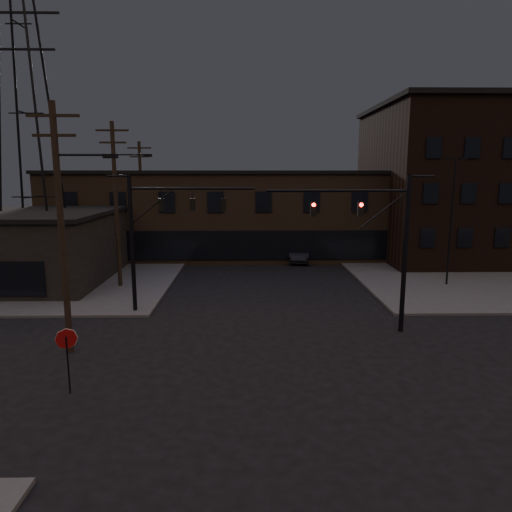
{
  "coord_description": "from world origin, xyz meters",
  "views": [
    {
      "loc": [
        -1.4,
        -17.85,
        8.0
      ],
      "look_at": [
        -0.93,
        7.13,
        3.5
      ],
      "focal_mm": 32.0,
      "sensor_mm": 36.0,
      "label": 1
    }
  ],
  "objects": [
    {
      "name": "sidewalk_nw",
      "position": [
        -22.0,
        22.0,
        0.07
      ],
      "size": [
        30.0,
        30.0,
        0.15
      ],
      "primitive_type": "cube",
      "color": "#474744",
      "rests_on": "ground"
    },
    {
      "name": "utility_pole_mid",
      "position": [
        -10.44,
        14.0,
        6.13
      ],
      "size": [
        3.7,
        0.28,
        11.5
      ],
      "color": "black",
      "rests_on": "ground"
    },
    {
      "name": "utility_pole_far",
      "position": [
        -11.5,
        26.0,
        5.78
      ],
      "size": [
        2.2,
        0.28,
        11.0
      ],
      "color": "black",
      "rests_on": "ground"
    },
    {
      "name": "car_crossing",
      "position": [
        3.38,
        23.61,
        0.83
      ],
      "size": [
        2.36,
        5.2,
        1.66
      ],
      "primitive_type": "imported",
      "rotation": [
        0.0,
        0.0,
        -0.12
      ],
      "color": "black",
      "rests_on": "ground"
    },
    {
      "name": "parked_car_lot_b",
      "position": [
        20.78,
        24.93,
        0.8
      ],
      "size": [
        4.64,
        2.35,
        1.29
      ],
      "primitive_type": "imported",
      "rotation": [
        0.0,
        0.0,
        1.45
      ],
      "color": "silver",
      "rests_on": "sidewalk_ne"
    },
    {
      "name": "utility_pole_near",
      "position": [
        -9.43,
        2.0,
        5.87
      ],
      "size": [
        3.7,
        0.28,
        11.0
      ],
      "color": "black",
      "rests_on": "ground"
    },
    {
      "name": "building_right",
      "position": [
        22.0,
        26.0,
        7.0
      ],
      "size": [
        22.0,
        16.0,
        14.0
      ],
      "primitive_type": "cube",
      "color": "black",
      "rests_on": "ground"
    },
    {
      "name": "ground",
      "position": [
        0.0,
        0.0,
        0.0
      ],
      "size": [
        140.0,
        140.0,
        0.0
      ],
      "primitive_type": "plane",
      "color": "black",
      "rests_on": "ground"
    },
    {
      "name": "transmission_tower",
      "position": [
        -18.0,
        18.0,
        12.5
      ],
      "size": [
        7.0,
        7.0,
        25.0
      ],
      "primitive_type": null,
      "color": "black",
      "rests_on": "ground"
    },
    {
      "name": "traffic_signal_far",
      "position": [
        -6.72,
        8.0,
        5.01
      ],
      "size": [
        7.12,
        0.24,
        8.0
      ],
      "color": "black",
      "rests_on": "ground"
    },
    {
      "name": "stop_sign",
      "position": [
        -8.0,
        -1.99,
        1.84
      ],
      "size": [
        0.72,
        0.33,
        2.48
      ],
      "color": "black",
      "rests_on": "ground"
    },
    {
      "name": "lot_light_b",
      "position": [
        19.0,
        19.0,
        5.51
      ],
      "size": [
        1.5,
        0.28,
        9.14
      ],
      "color": "black",
      "rests_on": "ground"
    },
    {
      "name": "sidewalk_ne",
      "position": [
        22.0,
        22.0,
        0.07
      ],
      "size": [
        30.0,
        30.0,
        0.15
      ],
      "primitive_type": "cube",
      "color": "#474744",
      "rests_on": "ground"
    },
    {
      "name": "traffic_signal_near",
      "position": [
        5.36,
        4.5,
        4.93
      ],
      "size": [
        7.12,
        0.24,
        8.0
      ],
      "color": "black",
      "rests_on": "ground"
    },
    {
      "name": "parked_car_lot_a",
      "position": [
        14.38,
        22.25,
        0.98
      ],
      "size": [
        5.22,
        3.63,
        1.65
      ],
      "primitive_type": "imported",
      "rotation": [
        0.0,
        0.0,
        1.18
      ],
      "color": "black",
      "rests_on": "sidewalk_ne"
    },
    {
      "name": "building_row",
      "position": [
        0.0,
        28.0,
        4.0
      ],
      "size": [
        40.0,
        12.0,
        8.0
      ],
      "primitive_type": "cube",
      "color": "#483526",
      "rests_on": "ground"
    },
    {
      "name": "lot_light_a",
      "position": [
        13.0,
        14.0,
        5.51
      ],
      "size": [
        1.5,
        0.28,
        9.14
      ],
      "color": "black",
      "rests_on": "ground"
    }
  ]
}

